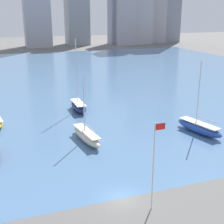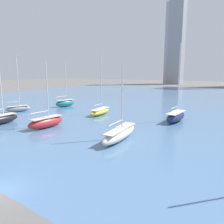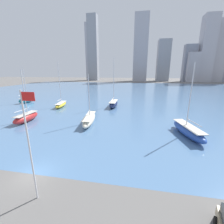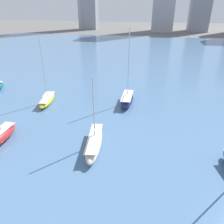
{
  "view_description": "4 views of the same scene",
  "coord_description": "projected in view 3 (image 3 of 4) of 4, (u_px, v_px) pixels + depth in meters",
  "views": [
    {
      "loc": [
        -11.49,
        -29.34,
        20.89
      ],
      "look_at": [
        5.95,
        19.91,
        3.95
      ],
      "focal_mm": 50.0,
      "sensor_mm": 36.0,
      "label": 1
    },
    {
      "loc": [
        17.61,
        -8.39,
        9.94
      ],
      "look_at": [
        -0.73,
        17.85,
        4.07
      ],
      "focal_mm": 35.0,
      "sensor_mm": 36.0,
      "label": 2
    },
    {
      "loc": [
        11.47,
        -12.9,
        11.55
      ],
      "look_at": [
        6.41,
        15.07,
        3.71
      ],
      "focal_mm": 24.0,
      "sensor_mm": 36.0,
      "label": 3
    },
    {
      "loc": [
        8.6,
        -8.32,
        19.84
      ],
      "look_at": [
        3.2,
        18.78,
        5.85
      ],
      "focal_mm": 35.0,
      "sensor_mm": 36.0,
      "label": 4
    }
  ],
  "objects": [
    {
      "name": "sailboat_cream",
      "position": [
        89.0,
        119.0,
        33.83
      ],
      "size": [
        3.48,
        10.24,
        10.92
      ],
      "rotation": [
        0.0,
        0.0,
        0.13
      ],
      "color": "beige",
      "rests_on": "harbor_water"
    },
    {
      "name": "sailboat_yellow",
      "position": [
        61.0,
        104.0,
        49.27
      ],
      "size": [
        3.43,
        8.33,
        14.26
      ],
      "rotation": [
        0.0,
        0.0,
        0.16
      ],
      "color": "yellow",
      "rests_on": "harbor_water"
    },
    {
      "name": "distant_city_skyline",
      "position": [
        167.0,
        53.0,
        163.84
      ],
      "size": [
        162.15,
        24.27,
        73.75
      ],
      "color": "#A8A8B2",
      "rests_on": "ground_plane"
    },
    {
      "name": "sailboat_blue",
      "position": [
        188.0,
        130.0,
        27.4
      ],
      "size": [
        4.74,
        10.19,
        12.92
      ],
      "rotation": [
        0.0,
        0.0,
        0.25
      ],
      "color": "#284CA8",
      "rests_on": "harbor_water"
    },
    {
      "name": "sailboat_navy",
      "position": [
        113.0,
        104.0,
        49.24
      ],
      "size": [
        2.55,
        8.32,
        15.53
      ],
      "rotation": [
        0.0,
        0.0,
        0.01
      ],
      "color": "#19234C",
      "rests_on": "harbor_water"
    },
    {
      "name": "sailboat_red",
      "position": [
        26.0,
        117.0,
        34.93
      ],
      "size": [
        2.25,
        7.57,
        11.86
      ],
      "rotation": [
        0.0,
        0.0,
        0.0
      ],
      "color": "#B72828",
      "rests_on": "harbor_water"
    },
    {
      "name": "ground_plane",
      "position": [
        34.0,
        174.0,
        17.28
      ],
      "size": [
        500.0,
        500.0,
        0.0
      ],
      "primitive_type": "plane",
      "color": "#605E5B"
    },
    {
      "name": "harbor_water",
      "position": [
        118.0,
        92.0,
        83.68
      ],
      "size": [
        180.0,
        140.0,
        0.0
      ],
      "color": "#4C7099",
      "rests_on": "ground_plane"
    },
    {
      "name": "flag_pole",
      "position": [
        30.0,
        144.0,
        12.63
      ],
      "size": [
        1.24,
        0.14,
        10.16
      ],
      "color": "silver",
      "rests_on": "ground_plane"
    },
    {
      "name": "sailboat_teal",
      "position": [
        26.0,
        100.0,
        55.72
      ],
      "size": [
        3.25,
        6.46,
        12.92
      ],
      "rotation": [
        0.0,
        0.0,
        -0.19
      ],
      "color": "#1E757F",
      "rests_on": "harbor_water"
    }
  ]
}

